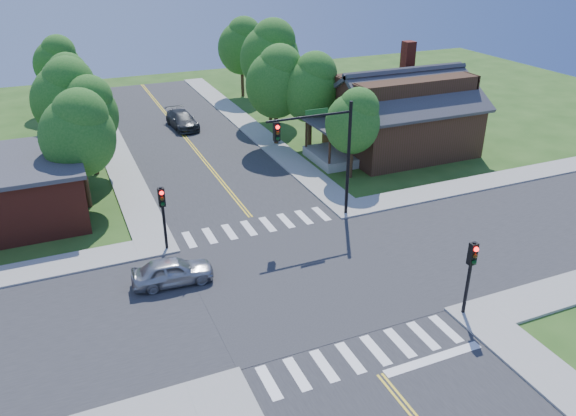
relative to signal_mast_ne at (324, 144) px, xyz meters
name	(u,v)px	position (x,y,z in m)	size (l,w,h in m)	color
ground	(301,279)	(-3.91, -5.59, -4.85)	(100.00, 100.00, 0.00)	#284F18
road_ns	(301,279)	(-3.91, -5.59, -4.83)	(10.00, 90.00, 0.04)	#2D2D30
road_ew	(301,279)	(-3.91, -5.59, -4.83)	(90.00, 10.00, 0.04)	#2D2D30
intersection_patch	(301,279)	(-3.91, -5.59, -4.85)	(10.20, 10.20, 0.06)	#2D2D30
sidewalk_ne	(395,142)	(11.90, 10.23, -4.78)	(40.00, 40.00, 0.14)	#9E9B93
crosswalk_north	(258,226)	(-3.91, 0.61, -4.80)	(8.85, 2.00, 0.01)	white
crosswalk_south	(363,354)	(-3.91, -11.79, -4.80)	(8.85, 2.00, 0.01)	white
centerline	(301,278)	(-3.91, -5.59, -4.80)	(0.30, 90.00, 0.01)	yellow
stop_bar	(433,360)	(-1.41, -13.19, -4.85)	(4.60, 0.45, 0.09)	white
signal_mast_ne	(324,144)	(0.00, 0.00, 0.00)	(5.30, 0.42, 7.20)	black
signal_pole_se	(471,265)	(1.69, -11.21, -2.19)	(0.34, 0.42, 3.80)	black
signal_pole_nw	(163,207)	(-9.51, -0.01, -2.19)	(0.34, 0.42, 3.80)	black
house_ne	(401,110)	(11.19, 8.65, -1.52)	(13.05, 8.80, 7.11)	#372413
tree_e_a	(354,120)	(4.94, 5.17, -0.57)	(3.84, 3.65, 6.53)	#382314
tree_e_b	(312,86)	(4.92, 11.95, 0.26)	(4.59, 4.36, 7.81)	#382314
tree_e_c	(271,54)	(4.95, 20.64, 1.21)	(5.44, 5.17, 9.25)	#382314
tree_e_d	(242,44)	(5.35, 29.83, 0.61)	(4.91, 4.66, 8.34)	#382314
tree_w_a	(79,131)	(-12.80, 7.46, 0.19)	(4.53, 4.30, 7.70)	#382314
tree_w_b	(67,97)	(-12.90, 14.75, 0.57)	(4.87, 4.63, 8.28)	#382314
tree_w_c	(67,83)	(-12.59, 21.91, -0.07)	(4.30, 4.08, 7.30)	#382314
tree_w_d	(58,62)	(-12.79, 31.37, -0.01)	(4.34, 4.13, 7.38)	#382314
tree_house	(277,80)	(2.73, 13.76, 0.54)	(4.84, 4.60, 8.23)	#382314
tree_bldg	(88,111)	(-11.76, 12.99, -0.10)	(4.26, 4.05, 7.25)	#382314
car_silver	(173,272)	(-9.93, -3.41, -4.17)	(4.12, 1.90, 1.37)	#B0B2B7
car_dgrey	(182,120)	(-3.44, 21.36, -4.13)	(2.36, 5.10, 1.44)	#2E3134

